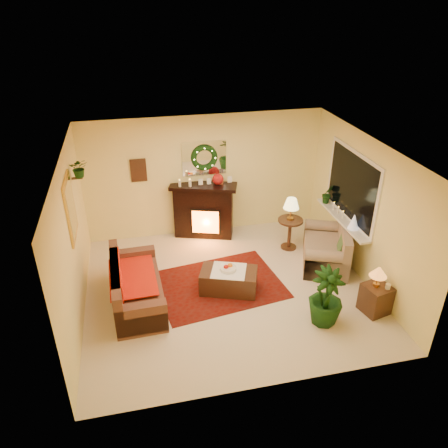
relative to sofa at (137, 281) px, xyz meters
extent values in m
plane|color=beige|center=(1.59, 0.01, -0.43)|extent=(5.00, 5.00, 0.00)
plane|color=white|center=(1.59, 0.01, 2.17)|extent=(5.00, 5.00, 0.00)
plane|color=#EFD88C|center=(1.59, 2.26, 0.87)|extent=(5.00, 5.00, 0.00)
plane|color=#EFD88C|center=(1.59, -2.24, 0.87)|extent=(5.00, 5.00, 0.00)
plane|color=#EFD88C|center=(-0.91, 0.01, 0.87)|extent=(4.50, 4.50, 0.00)
plane|color=#EFD88C|center=(4.09, 0.01, 0.87)|extent=(4.50, 4.50, 0.00)
cube|color=maroon|center=(1.46, 0.17, -0.42)|extent=(2.43, 1.97, 0.01)
cube|color=#58311E|center=(0.00, 0.00, 0.00)|extent=(0.86, 1.84, 0.78)
cube|color=red|center=(-0.06, 0.12, 0.03)|extent=(0.77, 1.25, 0.02)
cube|color=black|center=(1.53, 2.05, 0.12)|extent=(1.29, 0.75, 1.13)
sphere|color=#A41516|center=(1.84, 2.02, 0.87)|extent=(0.23, 0.23, 0.23)
cylinder|color=#F7EBCE|center=(1.04, 2.05, 0.83)|extent=(0.06, 0.06, 0.17)
cylinder|color=#F3E9CB|center=(1.25, 2.00, 0.83)|extent=(0.06, 0.06, 0.19)
cube|color=white|center=(1.59, 2.24, 1.27)|extent=(0.92, 0.02, 0.72)
torus|color=#194719|center=(1.59, 2.20, 1.29)|extent=(0.55, 0.11, 0.55)
cube|color=#381E11|center=(0.24, 2.24, 1.12)|extent=(0.32, 0.03, 0.48)
cube|color=gold|center=(-0.89, 0.31, 1.32)|extent=(0.03, 0.84, 1.00)
imported|color=#194719|center=(-0.75, 1.06, 1.54)|extent=(0.33, 0.28, 0.36)
cube|color=#B6A99B|center=(3.65, 0.47, -0.01)|extent=(1.28, 1.61, 0.82)
cube|color=white|center=(4.08, 0.56, 1.12)|extent=(0.03, 1.86, 1.36)
cube|color=black|center=(4.06, 0.56, 1.12)|extent=(0.02, 1.70, 1.22)
cube|color=white|center=(3.97, 0.56, 0.44)|extent=(0.22, 1.86, 0.04)
cone|color=silver|center=(3.98, 0.14, 0.61)|extent=(0.19, 0.19, 0.29)
imported|color=#294922|center=(3.96, 1.27, 0.66)|extent=(0.28, 0.23, 0.52)
cylinder|color=#4D321C|center=(3.15, 1.13, -0.10)|extent=(0.53, 0.53, 0.66)
cone|color=#FFEC8D|center=(3.14, 1.13, 0.45)|extent=(0.31, 0.31, 0.48)
cube|color=#441C0F|center=(3.84, -1.11, -0.16)|extent=(0.49, 0.49, 0.50)
cone|color=orange|center=(3.81, -1.10, 0.32)|extent=(0.28, 0.28, 0.42)
cube|color=black|center=(1.59, -0.02, -0.22)|extent=(1.11, 0.84, 0.41)
cylinder|color=white|center=(1.59, 0.00, 0.02)|extent=(0.29, 0.29, 0.07)
imported|color=#163816|center=(2.90, -1.17, 0.02)|extent=(1.93, 1.93, 2.94)
camera|label=1|loc=(0.13, -6.19, 4.36)|focal=35.00mm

